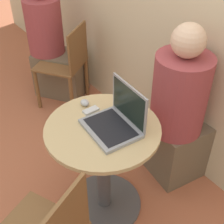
# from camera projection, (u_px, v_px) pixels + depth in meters

# --- Properties ---
(ground_plane) EXTENTS (12.00, 12.00, 0.00)m
(ground_plane) POSITION_uv_depth(u_px,v_px,m) (104.00, 203.00, 2.20)
(ground_plane) COLOR #B26042
(round_table) EXTENTS (0.67, 0.67, 0.71)m
(round_table) POSITION_uv_depth(u_px,v_px,m) (103.00, 159.00, 1.92)
(round_table) COLOR #4C4C51
(round_table) RESTS_ON ground_plane
(laptop) EXTENTS (0.33, 0.27, 0.25)m
(laptop) POSITION_uv_depth(u_px,v_px,m) (117.00, 120.00, 1.73)
(laptop) COLOR gray
(laptop) RESTS_ON round_table
(cell_phone) EXTENTS (0.05, 0.10, 0.02)m
(cell_phone) POSITION_uv_depth(u_px,v_px,m) (91.00, 111.00, 1.87)
(cell_phone) COLOR silver
(cell_phone) RESTS_ON round_table
(computer_mouse) EXTENTS (0.06, 0.05, 0.04)m
(computer_mouse) POSITION_uv_depth(u_px,v_px,m) (85.00, 103.00, 1.91)
(computer_mouse) COLOR #B2B2B7
(computer_mouse) RESTS_ON round_table
(person_seated) EXTENTS (0.40, 0.57, 1.20)m
(person_seated) POSITION_uv_depth(u_px,v_px,m) (182.00, 120.00, 2.15)
(person_seated) COLOR brown
(person_seated) RESTS_ON ground_plane
(chair_background) EXTENTS (0.56, 0.56, 0.80)m
(chair_background) POSITION_uv_depth(u_px,v_px,m) (66.00, 65.00, 2.90)
(chair_background) COLOR brown
(chair_background) RESTS_ON ground_plane
(person_background) EXTENTS (0.57, 0.54, 1.16)m
(person_background) POSITION_uv_depth(u_px,v_px,m) (53.00, 50.00, 3.02)
(person_background) COLOR brown
(person_background) RESTS_ON ground_plane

